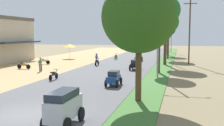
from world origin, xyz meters
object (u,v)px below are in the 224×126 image
object	(u,v)px
streetlamp_far	(169,33)
motorbike_ahead_fifth	(116,56)
median_tree_fifth	(168,28)
car_hatchback_yellow	(139,57)
pedestrian_on_shoulder	(40,63)
parked_motorbike_third	(24,65)
streetlamp_mid	(166,33)
median_tree_second	(159,26)
median_tree_third	(166,11)
motorbike_ahead_third	(54,74)
parked_motorbike_fourth	(44,61)
motorbike_ahead_fourth	(97,60)
vendor_umbrella	(70,46)
car_hatchback_blue	(114,78)
median_tree_fourth	(168,22)
streetlamp_farthest	(171,32)
car_sedan_black	(135,64)
median_tree_nearest	(139,17)
streetlamp_near	(158,33)
utility_pole_near	(190,31)
car_van_silver	(64,106)

from	to	relation	value
streetlamp_far	motorbike_ahead_fifth	distance (m)	11.42
median_tree_fifth	car_hatchback_yellow	bearing A→B (deg)	-106.56
pedestrian_on_shoulder	parked_motorbike_third	bearing A→B (deg)	153.23
streetlamp_mid	median_tree_second	bearing A→B (deg)	-90.91
median_tree_third	motorbike_ahead_third	xyz separation A→B (m)	(-9.32, -15.45, -6.92)
parked_motorbike_fourth	pedestrian_on_shoulder	distance (m)	7.66
streetlamp_mid	motorbike_ahead_fourth	size ratio (longest dim) A/B	4.22
vendor_umbrella	streetlamp_mid	xyz separation A→B (m)	(16.65, -2.30, 2.14)
pedestrian_on_shoulder	streetlamp_far	bearing A→B (deg)	60.12
car_hatchback_blue	streetlamp_mid	bearing A→B (deg)	81.45
median_tree_third	median_tree_fifth	xyz separation A→B (m)	(-0.44, 17.20, -2.05)
median_tree_second	median_tree_fourth	world-z (taller)	median_tree_fourth
median_tree_fourth	car_hatchback_blue	distance (m)	27.04
median_tree_fifth	streetlamp_farthest	world-z (taller)	streetlamp_farthest
car_sedan_black	motorbike_ahead_fourth	xyz separation A→B (m)	(-5.84, 3.43, 0.11)
parked_motorbike_third	motorbike_ahead_third	xyz separation A→B (m)	(7.20, -6.60, 0.02)
motorbike_ahead_third	median_tree_second	bearing A→B (deg)	39.05
median_tree_nearest	car_hatchback_yellow	size ratio (longest dim) A/B	3.82
median_tree_second	streetlamp_near	bearing A→B (deg)	-86.75
streetlamp_far	car_hatchback_yellow	distance (m)	10.28
parked_motorbike_fourth	streetlamp_far	world-z (taller)	streetlamp_far
streetlamp_mid	motorbike_ahead_third	bearing A→B (deg)	-115.80
pedestrian_on_shoulder	streetlamp_near	world-z (taller)	streetlamp_near
parked_motorbike_fourth	streetlamp_mid	xyz separation A→B (m)	(16.57, 7.17, 3.90)
median_tree_third	median_tree_fifth	bearing A→B (deg)	91.48
median_tree_fifth	median_tree_third	bearing A→B (deg)	-88.52
motorbike_ahead_fifth	car_hatchback_blue	bearing A→B (deg)	-77.15
parked_motorbike_third	vendor_umbrella	size ratio (longest dim) A/B	0.71
median_tree_nearest	utility_pole_near	bearing A→B (deg)	80.98
vendor_umbrella	car_hatchback_blue	distance (m)	26.71
streetlamp_near	car_van_silver	size ratio (longest dim) A/B	3.14
vendor_umbrella	streetlamp_far	world-z (taller)	streetlamp_far
median_tree_second	motorbike_ahead_fifth	bearing A→B (deg)	120.03
median_tree_nearest	median_tree_third	size ratio (longest dim) A/B	0.81
car_hatchback_yellow	vendor_umbrella	bearing A→B (deg)	171.77
utility_pole_near	streetlamp_near	bearing A→B (deg)	-103.96
parked_motorbike_third	car_van_silver	bearing A→B (deg)	-53.72
car_hatchback_yellow	motorbike_ahead_fourth	bearing A→B (deg)	-122.40
median_tree_second	streetlamp_far	xyz separation A→B (m)	(0.19, 20.91, -0.81)
median_tree_third	car_hatchback_yellow	bearing A→B (deg)	135.80
motorbike_ahead_third	streetlamp_mid	bearing A→B (deg)	64.20
vendor_umbrella	median_tree_nearest	xyz separation A→B (m)	(16.26, -27.40, 3.09)
pedestrian_on_shoulder	streetlamp_farthest	size ratio (longest dim) A/B	0.20
parked_motorbike_third	streetlamp_farthest	world-z (taller)	streetlamp_farthest
median_tree_nearest	car_hatchback_blue	world-z (taller)	median_tree_nearest
median_tree_nearest	motorbike_ahead_fifth	world-z (taller)	median_tree_nearest
streetlamp_farthest	utility_pole_near	xyz separation A→B (m)	(3.32, -23.58, -0.07)
median_tree_fourth	utility_pole_near	world-z (taller)	utility_pole_near
vendor_umbrella	car_sedan_black	bearing A→B (deg)	-42.61
median_tree_fifth	car_sedan_black	world-z (taller)	median_tree_fifth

